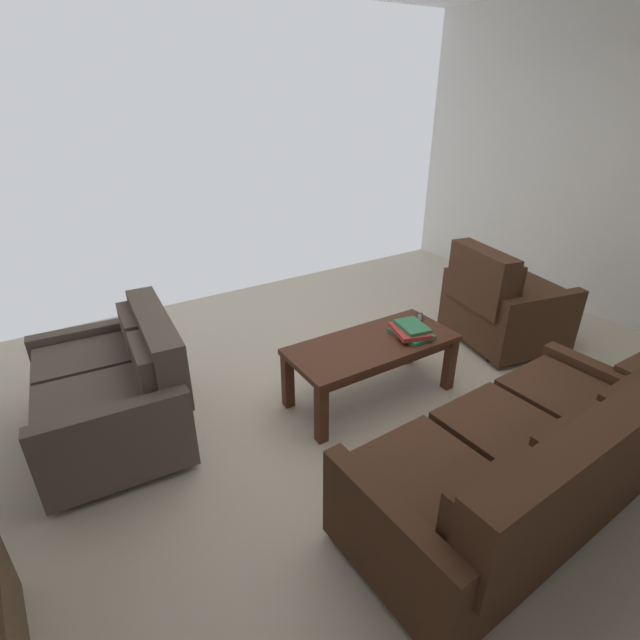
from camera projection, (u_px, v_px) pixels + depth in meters
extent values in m
cube|color=beige|center=(372.00, 400.00, 3.48)|extent=(5.69, 4.93, 0.01)
cube|color=white|center=(633.00, 166.00, 4.19)|extent=(0.12, 4.93, 2.88)
cylinder|color=black|center=(528.00, 421.00, 3.21)|extent=(0.05, 0.05, 0.06)
cylinder|color=black|center=(358.00, 523.00, 2.45)|extent=(0.05, 0.05, 0.06)
cylinder|color=black|center=(636.00, 484.00, 2.70)|extent=(0.05, 0.05, 0.06)
cylinder|color=black|center=(462.00, 638.00, 1.94)|extent=(0.05, 0.05, 0.06)
cube|color=#472B1C|center=(510.00, 474.00, 2.48)|extent=(1.68, 0.88, 0.36)
cube|color=#472B1C|center=(574.00, 402.00, 2.67)|extent=(0.54, 0.73, 0.10)
cube|color=#472B1C|center=(515.00, 438.00, 2.39)|extent=(0.54, 0.73, 0.10)
cube|color=#472B1C|center=(440.00, 484.00, 2.12)|extent=(0.54, 0.73, 0.10)
cube|color=#472B1C|center=(592.00, 463.00, 2.07)|extent=(1.66, 0.25, 0.43)
cube|color=#472B1C|center=(627.00, 407.00, 2.43)|extent=(0.50, 0.14, 0.30)
cube|color=#472B1C|center=(568.00, 449.00, 2.15)|extent=(0.50, 0.14, 0.30)
cube|color=#472B1C|center=(491.00, 503.00, 1.88)|extent=(0.50, 0.14, 0.30)
cube|color=#472B1C|center=(600.00, 406.00, 2.89)|extent=(0.13, 0.81, 0.52)
cube|color=#472B1C|center=(386.00, 547.00, 2.01)|extent=(0.13, 0.81, 0.52)
cylinder|color=black|center=(55.00, 413.00, 3.29)|extent=(0.05, 0.05, 0.06)
cylinder|color=black|center=(59.00, 492.00, 2.64)|extent=(0.05, 0.05, 0.06)
cylinder|color=black|center=(158.00, 385.00, 3.58)|extent=(0.05, 0.05, 0.06)
cylinder|color=black|center=(184.00, 451.00, 2.94)|extent=(0.05, 0.05, 0.06)
cube|color=brown|center=(110.00, 405.00, 3.02)|extent=(0.88, 1.03, 0.36)
cube|color=brown|center=(95.00, 358.00, 3.10)|extent=(0.75, 0.50, 0.10)
cube|color=brown|center=(103.00, 397.00, 2.72)|extent=(0.75, 0.50, 0.10)
cube|color=brown|center=(157.00, 345.00, 3.01)|extent=(0.24, 0.99, 0.44)
cube|color=brown|center=(133.00, 334.00, 3.16)|extent=(0.15, 0.45, 0.30)
cube|color=brown|center=(146.00, 368.00, 2.78)|extent=(0.15, 0.45, 0.30)
cube|color=brown|center=(99.00, 358.00, 3.41)|extent=(0.83, 0.15, 0.52)
cube|color=brown|center=(119.00, 447.00, 2.56)|extent=(0.83, 0.15, 0.52)
cube|color=#4C2819|center=(373.00, 345.00, 3.31)|extent=(1.23, 0.54, 0.04)
cube|color=#4C2819|center=(372.00, 350.00, 3.33)|extent=(1.13, 0.48, 0.05)
cube|color=#4C2819|center=(409.00, 340.00, 3.86)|extent=(0.07, 0.07, 0.42)
cube|color=#4C2819|center=(288.00, 381.00, 3.32)|extent=(0.07, 0.07, 0.42)
cube|color=#4C2819|center=(450.00, 364.00, 3.52)|extent=(0.07, 0.07, 0.42)
cube|color=#4C2819|center=(321.00, 414.00, 2.98)|extent=(0.07, 0.07, 0.42)
cylinder|color=#472D1C|center=(640.00, 391.00, 3.08)|extent=(0.04, 0.04, 0.57)
cylinder|color=#472D1C|center=(608.00, 409.00, 2.90)|extent=(0.04, 0.04, 0.57)
cylinder|color=black|center=(551.00, 345.00, 4.15)|extent=(0.06, 0.06, 0.06)
cylinder|color=black|center=(511.00, 320.00, 4.58)|extent=(0.06, 0.06, 0.06)
cylinder|color=black|center=(489.00, 358.00, 3.94)|extent=(0.06, 0.06, 0.06)
cylinder|color=black|center=(453.00, 331.00, 4.37)|extent=(0.06, 0.06, 0.06)
cube|color=#472B1C|center=(505.00, 315.00, 4.16)|extent=(0.90, 0.81, 0.39)
cube|color=#472B1C|center=(512.00, 289.00, 4.06)|extent=(0.80, 0.75, 0.10)
cube|color=#472B1C|center=(481.00, 279.00, 3.88)|extent=(0.31, 0.69, 0.50)
cube|color=#472B1C|center=(492.00, 277.00, 3.92)|extent=(0.24, 0.62, 0.36)
cube|color=#472B1C|center=(539.00, 327.00, 3.81)|extent=(0.78, 0.25, 0.55)
cube|color=#472B1C|center=(479.00, 292.00, 4.45)|extent=(0.78, 0.25, 0.55)
cube|color=#337F51|center=(411.00, 334.00, 3.39)|extent=(0.22, 0.29, 0.03)
cube|color=#C63833|center=(410.00, 331.00, 3.37)|extent=(0.30, 0.33, 0.03)
cube|color=#337F51|center=(412.00, 326.00, 3.37)|extent=(0.22, 0.28, 0.03)
cube|color=black|center=(419.00, 318.00, 3.62)|extent=(0.14, 0.15, 0.02)
cube|color=#59595B|center=(420.00, 317.00, 3.62)|extent=(0.10, 0.10, 0.00)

